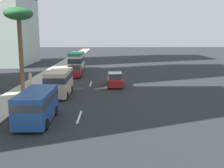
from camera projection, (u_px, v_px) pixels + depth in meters
name	position (u px, v px, depth m)	size (l,w,h in m)	color
ground_plane	(92.00, 80.00, 36.72)	(198.00, 198.00, 0.00)	#26282B
sidewalk_right	(41.00, 80.00, 36.60)	(162.00, 3.25, 0.15)	#B2ADA3
lane_stripe_mid	(79.00, 117.00, 20.40)	(3.20, 0.16, 0.01)	silver
lane_stripe_far	(91.00, 84.00, 34.05)	(3.20, 0.16, 0.01)	silver
car_lead	(115.00, 80.00, 32.47)	(4.63, 1.81, 1.64)	#A51E1E
car_second	(75.00, 72.00, 39.77)	(4.29, 1.87, 1.58)	#A51E1E
van_third	(37.00, 104.00, 18.99)	(5.31, 2.16, 2.23)	#1E478C
minibus_fourth	(77.00, 61.00, 46.40)	(6.90, 2.28, 3.10)	silver
van_fifth	(59.00, 81.00, 27.28)	(5.41, 2.20, 2.57)	beige
pedestrian_near_lamp	(30.00, 78.00, 31.99)	(0.35, 0.39, 1.64)	gold
palm_tree	(19.00, 19.00, 27.93)	(2.93, 2.93, 8.72)	brown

